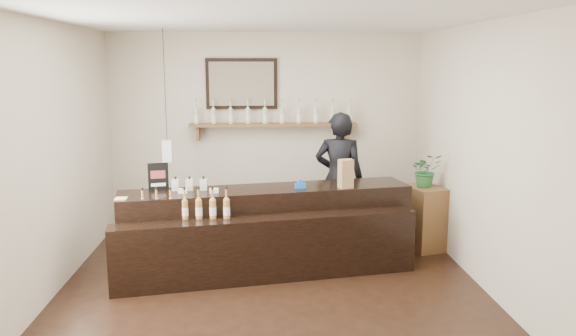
# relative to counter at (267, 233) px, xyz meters

# --- Properties ---
(ground) EXTENTS (5.00, 5.00, 0.00)m
(ground) POSITION_rel_counter_xyz_m (0.04, -0.58, -0.44)
(ground) COLOR black
(ground) RESTS_ON ground
(room_shell) EXTENTS (5.00, 5.00, 5.00)m
(room_shell) POSITION_rel_counter_xyz_m (0.04, -0.58, 1.26)
(room_shell) COLOR beige
(room_shell) RESTS_ON ground
(back_wall_decor) EXTENTS (2.66, 0.96, 1.69)m
(back_wall_decor) POSITION_rel_counter_xyz_m (-0.12, 1.80, 1.32)
(back_wall_decor) COLOR brown
(back_wall_decor) RESTS_ON ground
(counter) EXTENTS (3.42, 1.48, 1.10)m
(counter) POSITION_rel_counter_xyz_m (0.00, 0.00, 0.00)
(counter) COLOR black
(counter) RESTS_ON ground
(promo_sign) EXTENTS (0.23, 0.07, 0.32)m
(promo_sign) POSITION_rel_counter_xyz_m (-1.23, 0.08, 0.66)
(promo_sign) COLOR black
(promo_sign) RESTS_ON counter
(paper_bag) EXTENTS (0.18, 0.16, 0.33)m
(paper_bag) POSITION_rel_counter_xyz_m (0.92, 0.09, 0.67)
(paper_bag) COLOR olive
(paper_bag) RESTS_ON counter
(tape_dispenser) EXTENTS (0.13, 0.06, 0.10)m
(tape_dispenser) POSITION_rel_counter_xyz_m (0.39, 0.09, 0.54)
(tape_dispenser) COLOR blue
(tape_dispenser) RESTS_ON counter
(side_cabinet) EXTENTS (0.56, 0.66, 0.82)m
(side_cabinet) POSITION_rel_counter_xyz_m (2.04, 0.66, -0.03)
(side_cabinet) COLOR brown
(side_cabinet) RESTS_ON ground
(potted_plant) EXTENTS (0.40, 0.35, 0.43)m
(potted_plant) POSITION_rel_counter_xyz_m (2.04, 0.66, 0.59)
(potted_plant) COLOR #28662E
(potted_plant) RESTS_ON side_cabinet
(shopkeeper) EXTENTS (0.81, 0.62, 1.98)m
(shopkeeper) POSITION_rel_counter_xyz_m (0.98, 0.97, 0.55)
(shopkeeper) COLOR black
(shopkeeper) RESTS_ON ground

